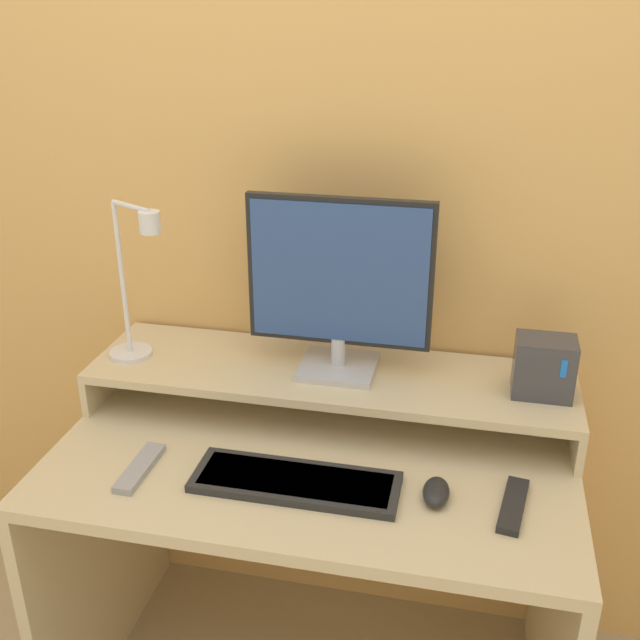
{
  "coord_description": "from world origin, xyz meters",
  "views": [
    {
      "loc": [
        0.33,
        -1.08,
        1.74
      ],
      "look_at": [
        0.01,
        0.39,
        1.08
      ],
      "focal_mm": 42.0,
      "sensor_mm": 36.0,
      "label": 1
    }
  ],
  "objects_px": {
    "desk_lamp": "(136,290)",
    "router_dock": "(544,367)",
    "keyboard": "(296,482)",
    "mouse": "(436,492)",
    "monitor": "(339,285)",
    "remote_secondary": "(513,505)",
    "remote_control": "(140,468)"
  },
  "relations": [
    {
      "from": "monitor",
      "to": "desk_lamp",
      "type": "distance_m",
      "value": 0.5
    },
    {
      "from": "monitor",
      "to": "mouse",
      "type": "distance_m",
      "value": 0.53
    },
    {
      "from": "monitor",
      "to": "keyboard",
      "type": "relative_size",
      "value": 0.99
    },
    {
      "from": "desk_lamp",
      "to": "router_dock",
      "type": "relative_size",
      "value": 2.93
    },
    {
      "from": "desk_lamp",
      "to": "router_dock",
      "type": "xyz_separation_m",
      "value": [
        0.98,
        0.04,
        -0.12
      ]
    },
    {
      "from": "monitor",
      "to": "keyboard",
      "type": "xyz_separation_m",
      "value": [
        -0.03,
        -0.33,
        -0.33
      ]
    },
    {
      "from": "monitor",
      "to": "remote_secondary",
      "type": "distance_m",
      "value": 0.63
    },
    {
      "from": "desk_lamp",
      "to": "mouse",
      "type": "distance_m",
      "value": 0.86
    },
    {
      "from": "keyboard",
      "to": "remote_secondary",
      "type": "distance_m",
      "value": 0.46
    },
    {
      "from": "monitor",
      "to": "mouse",
      "type": "xyz_separation_m",
      "value": [
        0.27,
        -0.31,
        -0.33
      ]
    },
    {
      "from": "monitor",
      "to": "remote_secondary",
      "type": "xyz_separation_m",
      "value": [
        0.43,
        -0.31,
        -0.34
      ]
    },
    {
      "from": "remote_secondary",
      "to": "remote_control",
      "type": "bearing_deg",
      "value": -176.95
    },
    {
      "from": "desk_lamp",
      "to": "mouse",
      "type": "bearing_deg",
      "value": -18.32
    },
    {
      "from": "keyboard",
      "to": "mouse",
      "type": "bearing_deg",
      "value": 3.55
    },
    {
      "from": "desk_lamp",
      "to": "keyboard",
      "type": "distance_m",
      "value": 0.62
    },
    {
      "from": "router_dock",
      "to": "remote_secondary",
      "type": "height_order",
      "value": "router_dock"
    },
    {
      "from": "desk_lamp",
      "to": "router_dock",
      "type": "bearing_deg",
      "value": 2.45
    },
    {
      "from": "desk_lamp",
      "to": "router_dock",
      "type": "height_order",
      "value": "desk_lamp"
    },
    {
      "from": "router_dock",
      "to": "desk_lamp",
      "type": "bearing_deg",
      "value": -177.55
    },
    {
      "from": "remote_secondary",
      "to": "keyboard",
      "type": "bearing_deg",
      "value": -177.39
    },
    {
      "from": "monitor",
      "to": "desk_lamp",
      "type": "xyz_separation_m",
      "value": [
        -0.5,
        -0.06,
        -0.03
      ]
    },
    {
      "from": "monitor",
      "to": "remote_control",
      "type": "relative_size",
      "value": 2.44
    },
    {
      "from": "remote_secondary",
      "to": "mouse",
      "type": "bearing_deg",
      "value": -179.15
    },
    {
      "from": "mouse",
      "to": "remote_secondary",
      "type": "bearing_deg",
      "value": 0.85
    },
    {
      "from": "mouse",
      "to": "remote_control",
      "type": "relative_size",
      "value": 0.55
    },
    {
      "from": "desk_lamp",
      "to": "remote_secondary",
      "type": "bearing_deg",
      "value": -15.21
    },
    {
      "from": "monitor",
      "to": "desk_lamp",
      "type": "bearing_deg",
      "value": -173.28
    },
    {
      "from": "keyboard",
      "to": "remote_secondary",
      "type": "xyz_separation_m",
      "value": [
        0.46,
        0.02,
        -0.0
      ]
    },
    {
      "from": "mouse",
      "to": "keyboard",
      "type": "bearing_deg",
      "value": -176.45
    },
    {
      "from": "monitor",
      "to": "remote_secondary",
      "type": "height_order",
      "value": "monitor"
    },
    {
      "from": "router_dock",
      "to": "keyboard",
      "type": "height_order",
      "value": "router_dock"
    },
    {
      "from": "router_dock",
      "to": "remote_secondary",
      "type": "distance_m",
      "value": 0.35
    }
  ]
}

